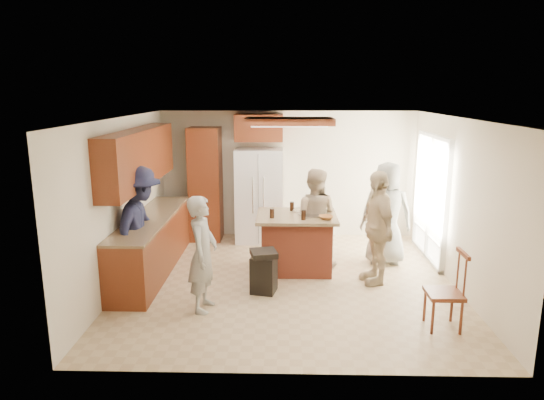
{
  "coord_description": "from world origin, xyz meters",
  "views": [
    {
      "loc": [
        -0.07,
        -7.02,
        2.88
      ],
      "look_at": [
        -0.27,
        0.62,
        1.15
      ],
      "focal_mm": 32.0,
      "sensor_mm": 36.0,
      "label": 1
    }
  ],
  "objects_px": {
    "person_front_left": "(203,254)",
    "refrigerator": "(259,195)",
    "person_behind_left": "(314,218)",
    "person_side_right": "(377,227)",
    "person_behind_right": "(386,213)",
    "trash_bin": "(264,271)",
    "person_counter": "(141,228)",
    "kitchen_island": "(296,242)",
    "spindle_chair": "(446,293)"
  },
  "relations": [
    {
      "from": "person_front_left",
      "to": "refrigerator",
      "type": "xyz_separation_m",
      "value": [
        0.59,
        3.11,
        0.12
      ]
    },
    {
      "from": "person_front_left",
      "to": "person_behind_left",
      "type": "relative_size",
      "value": 0.95
    },
    {
      "from": "person_front_left",
      "to": "spindle_chair",
      "type": "bearing_deg",
      "value": -92.25
    },
    {
      "from": "person_side_right",
      "to": "kitchen_island",
      "type": "xyz_separation_m",
      "value": [
        -1.2,
        0.49,
        -0.39
      ]
    },
    {
      "from": "trash_bin",
      "to": "spindle_chair",
      "type": "relative_size",
      "value": 0.63
    },
    {
      "from": "kitchen_island",
      "to": "trash_bin",
      "type": "height_order",
      "value": "kitchen_island"
    },
    {
      "from": "person_behind_right",
      "to": "trash_bin",
      "type": "bearing_deg",
      "value": 36.19
    },
    {
      "from": "person_side_right",
      "to": "trash_bin",
      "type": "xyz_separation_m",
      "value": [
        -1.69,
        -0.43,
        -0.55
      ]
    },
    {
      "from": "person_counter",
      "to": "trash_bin",
      "type": "relative_size",
      "value": 2.89
    },
    {
      "from": "person_front_left",
      "to": "person_counter",
      "type": "relative_size",
      "value": 0.86
    },
    {
      "from": "person_side_right",
      "to": "person_counter",
      "type": "relative_size",
      "value": 0.95
    },
    {
      "from": "refrigerator",
      "to": "person_front_left",
      "type": "bearing_deg",
      "value": -100.72
    },
    {
      "from": "person_behind_left",
      "to": "kitchen_island",
      "type": "distance_m",
      "value": 0.5
    },
    {
      "from": "person_side_right",
      "to": "person_front_left",
      "type": "bearing_deg",
      "value": -77.47
    },
    {
      "from": "person_behind_left",
      "to": "person_side_right",
      "type": "relative_size",
      "value": 0.95
    },
    {
      "from": "person_behind_right",
      "to": "spindle_chair",
      "type": "bearing_deg",
      "value": 100.33
    },
    {
      "from": "kitchen_island",
      "to": "trash_bin",
      "type": "xyz_separation_m",
      "value": [
        -0.49,
        -0.92,
        -0.16
      ]
    },
    {
      "from": "person_behind_left",
      "to": "refrigerator",
      "type": "height_order",
      "value": "refrigerator"
    },
    {
      "from": "person_behind_right",
      "to": "refrigerator",
      "type": "bearing_deg",
      "value": -25.62
    },
    {
      "from": "person_behind_right",
      "to": "refrigerator",
      "type": "height_order",
      "value": "refrigerator"
    },
    {
      "from": "person_behind_left",
      "to": "person_side_right",
      "type": "distance_m",
      "value": 1.14
    },
    {
      "from": "person_behind_left",
      "to": "trash_bin",
      "type": "xyz_separation_m",
      "value": [
        -0.78,
        -1.13,
        -0.51
      ]
    },
    {
      "from": "person_side_right",
      "to": "person_counter",
      "type": "height_order",
      "value": "person_counter"
    },
    {
      "from": "refrigerator",
      "to": "person_side_right",
      "type": "bearing_deg",
      "value": -47.89
    },
    {
      "from": "person_behind_right",
      "to": "trash_bin",
      "type": "relative_size",
      "value": 2.76
    },
    {
      "from": "trash_bin",
      "to": "spindle_chair",
      "type": "bearing_deg",
      "value": -24.63
    },
    {
      "from": "person_behind_left",
      "to": "person_counter",
      "type": "distance_m",
      "value": 2.77
    },
    {
      "from": "person_counter",
      "to": "spindle_chair",
      "type": "relative_size",
      "value": 1.83
    },
    {
      "from": "trash_bin",
      "to": "spindle_chair",
      "type": "distance_m",
      "value": 2.51
    },
    {
      "from": "person_front_left",
      "to": "person_side_right",
      "type": "bearing_deg",
      "value": -61.32
    },
    {
      "from": "person_behind_left",
      "to": "person_front_left",
      "type": "bearing_deg",
      "value": 61.85
    },
    {
      "from": "person_side_right",
      "to": "spindle_chair",
      "type": "distance_m",
      "value": 1.64
    },
    {
      "from": "person_behind_left",
      "to": "kitchen_island",
      "type": "xyz_separation_m",
      "value": [
        -0.29,
        -0.21,
        -0.35
      ]
    },
    {
      "from": "person_counter",
      "to": "kitchen_island",
      "type": "bearing_deg",
      "value": -66.78
    },
    {
      "from": "person_behind_left",
      "to": "refrigerator",
      "type": "relative_size",
      "value": 0.92
    },
    {
      "from": "person_side_right",
      "to": "refrigerator",
      "type": "relative_size",
      "value": 0.97
    },
    {
      "from": "person_counter",
      "to": "kitchen_island",
      "type": "height_order",
      "value": "person_counter"
    },
    {
      "from": "person_side_right",
      "to": "spindle_chair",
      "type": "relative_size",
      "value": 1.75
    },
    {
      "from": "person_front_left",
      "to": "person_behind_left",
      "type": "bearing_deg",
      "value": -36.12
    },
    {
      "from": "refrigerator",
      "to": "trash_bin",
      "type": "bearing_deg",
      "value": -85.65
    },
    {
      "from": "trash_bin",
      "to": "person_counter",
      "type": "bearing_deg",
      "value": 174.32
    },
    {
      "from": "person_counter",
      "to": "trash_bin",
      "type": "bearing_deg",
      "value": -90.08
    },
    {
      "from": "person_front_left",
      "to": "spindle_chair",
      "type": "relative_size",
      "value": 1.57
    },
    {
      "from": "refrigerator",
      "to": "spindle_chair",
      "type": "xyz_separation_m",
      "value": [
        2.47,
        -3.56,
        -0.45
      ]
    },
    {
      "from": "trash_bin",
      "to": "person_side_right",
      "type": "bearing_deg",
      "value": 14.34
    },
    {
      "from": "person_front_left",
      "to": "person_counter",
      "type": "bearing_deg",
      "value": 59.56
    },
    {
      "from": "person_front_left",
      "to": "refrigerator",
      "type": "height_order",
      "value": "refrigerator"
    },
    {
      "from": "person_behind_left",
      "to": "person_counter",
      "type": "xyz_separation_m",
      "value": [
        -2.61,
        -0.94,
        0.09
      ]
    },
    {
      "from": "kitchen_island",
      "to": "person_behind_left",
      "type": "bearing_deg",
      "value": 35.72
    },
    {
      "from": "refrigerator",
      "to": "spindle_chair",
      "type": "bearing_deg",
      "value": -55.24
    }
  ]
}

